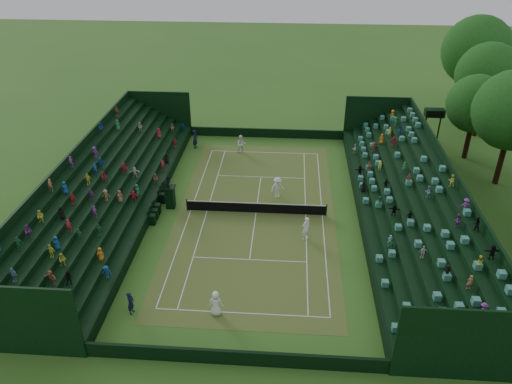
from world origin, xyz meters
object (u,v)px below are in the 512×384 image
(player_near_east, at_px, (306,228))
(player_far_west, at_px, (241,144))
(tennis_net, at_px, (256,207))
(umpire_chair, at_px, (170,194))
(player_near_west, at_px, (216,303))
(player_far_east, at_px, (278,187))

(player_near_east, xyz_separation_m, player_far_west, (-6.42, 15.09, 0.00))
(tennis_net, height_order, player_far_west, player_far_west)
(tennis_net, xyz_separation_m, umpire_chair, (-7.26, 0.40, 0.73))
(tennis_net, distance_m, player_near_west, 12.18)
(player_far_west, distance_m, player_far_east, 9.69)
(player_far_east, bearing_deg, tennis_net, -145.73)
(player_far_west, xyz_separation_m, player_far_east, (4.04, -8.80, -0.02))
(player_near_west, relative_size, player_far_west, 0.90)
(tennis_net, distance_m, player_near_east, 5.37)
(umpire_chair, bearing_deg, player_far_east, 14.98)
(player_near_east, distance_m, player_far_west, 16.40)
(tennis_net, distance_m, player_far_west, 11.84)
(player_far_west, relative_size, player_far_east, 1.02)
(player_near_west, bearing_deg, umpire_chair, -62.02)
(umpire_chair, distance_m, player_near_west, 13.70)
(umpire_chair, bearing_deg, tennis_net, -3.14)
(umpire_chair, relative_size, player_near_west, 1.68)
(player_near_east, bearing_deg, player_far_east, -100.02)
(tennis_net, height_order, umpire_chair, umpire_chair)
(player_near_east, bearing_deg, umpire_chair, -49.75)
(tennis_net, xyz_separation_m, player_far_east, (1.67, 2.79, 0.43))
(player_near_west, distance_m, player_far_west, 23.68)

